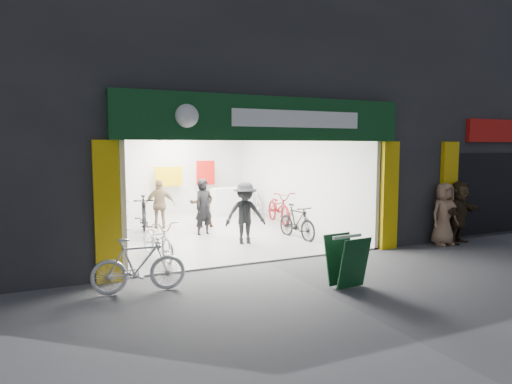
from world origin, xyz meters
TOP-DOWN VIEW (x-y plane):
  - ground at (0.00, 0.00)m, footprint 60.00×60.00m
  - building at (0.91, 4.99)m, footprint 17.00×10.27m
  - bike_left_front at (-2.04, 1.29)m, footprint 0.84×1.75m
  - bike_left_midfront at (-1.80, 4.08)m, footprint 0.84×1.92m
  - bike_left_midback at (-2.50, 4.55)m, footprint 0.86×1.83m
  - bike_left_back at (-2.50, 3.87)m, footprint 0.58×1.93m
  - bike_right_front at (1.80, 1.85)m, footprint 0.61×1.61m
  - bike_right_mid at (2.50, 4.20)m, footprint 1.02×2.10m
  - bike_right_back at (2.50, 6.09)m, footprint 0.66×1.69m
  - parked_bike at (-2.86, -0.88)m, footprint 1.62×0.63m
  - customer_a at (-0.28, 3.38)m, footprint 0.66×0.54m
  - customer_b at (0.04, 4.56)m, footprint 0.77×0.62m
  - customer_c at (0.27, 1.77)m, footprint 1.11×0.75m
  - customer_d at (-1.18, 4.80)m, footprint 0.94×0.55m
  - pedestrian_near at (4.81, -0.30)m, footprint 0.78×0.52m
  - pedestrian_far at (5.33, -0.30)m, footprint 1.56×0.86m
  - sandwich_board at (0.51, -2.14)m, footprint 0.63×0.65m

SIDE VIEW (x-z plane):
  - ground at x=0.00m, z-range 0.00..0.00m
  - bike_left_front at x=-2.04m, z-range 0.00..0.88m
  - bike_left_midback at x=-2.50m, z-range 0.00..0.92m
  - bike_right_front at x=1.80m, z-range 0.00..0.94m
  - parked_bike at x=-2.86m, z-range 0.00..0.95m
  - bike_right_back at x=2.50m, z-range 0.00..0.99m
  - sandwich_board at x=0.51m, z-range 0.05..0.95m
  - bike_right_mid at x=2.50m, z-range 0.00..1.06m
  - bike_left_midfront at x=-1.80m, z-range 0.00..1.12m
  - bike_left_back at x=-2.50m, z-range 0.00..1.15m
  - customer_d at x=-1.18m, z-range 0.00..1.51m
  - customer_b at x=0.04m, z-range 0.00..1.51m
  - customer_a at x=-0.28m, z-range 0.00..1.58m
  - pedestrian_near at x=4.81m, z-range 0.00..1.58m
  - customer_c at x=0.27m, z-range 0.00..1.59m
  - pedestrian_far at x=5.33m, z-range 0.00..1.60m
  - building at x=0.91m, z-range 0.31..8.31m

